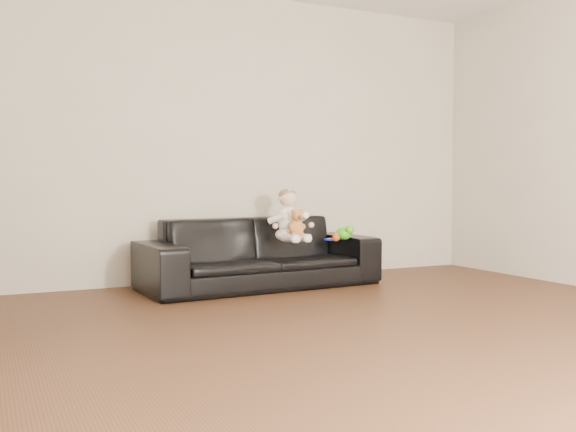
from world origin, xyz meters
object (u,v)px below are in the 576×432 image
baby (289,219)px  toy_rattle (336,238)px  sofa (260,253)px  teddy_bear (297,224)px  toy_green (343,234)px  toy_blue_disc (331,239)px

baby → toy_rattle: size_ratio=6.95×
sofa → teddy_bear: size_ratio=8.72×
toy_green → teddy_bear: bearing=-169.6°
baby → teddy_bear: baby is taller
toy_green → toy_rattle: (-0.13, -0.10, -0.02)m
toy_green → sofa: bearing=168.1°
baby → toy_rattle: bearing=-39.2°
teddy_bear → toy_green: bearing=-6.6°
sofa → toy_rattle: size_ratio=31.00×
sofa → baby: bearing=-30.0°
toy_green → toy_blue_disc: size_ratio=1.46×
baby → teddy_bear: bearing=-104.4°
teddy_bear → toy_rattle: size_ratio=3.56×
toy_rattle → toy_blue_disc: bearing=81.3°
sofa → teddy_bear: bearing=-50.6°
teddy_bear → toy_rattle: bearing=-18.0°
sofa → teddy_bear: (0.23, -0.25, 0.26)m
toy_rattle → toy_blue_disc: 0.13m
teddy_bear → toy_green: 0.52m
sofa → toy_green: bearing=-15.8°
baby → toy_green: size_ratio=2.85×
toy_rattle → sofa: bearing=157.2°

